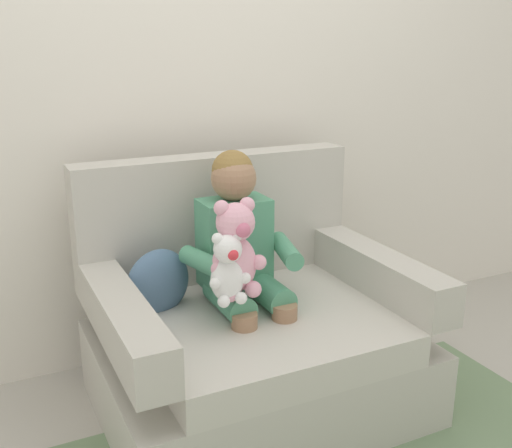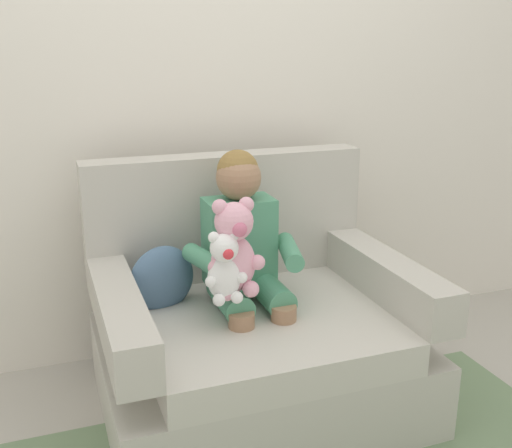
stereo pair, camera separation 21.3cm
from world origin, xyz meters
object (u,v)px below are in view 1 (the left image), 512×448
(armchair, at_px, (251,334))
(plush_white, at_px, (228,270))
(throw_pillow, at_px, (158,283))
(seated_child, at_px, (242,251))
(plush_pink, at_px, (235,251))

(armchair, bearing_deg, plush_white, -135.08)
(throw_pillow, bearing_deg, seated_child, -18.07)
(plush_pink, relative_size, plush_white, 1.38)
(armchair, relative_size, throw_pillow, 4.49)
(seated_child, height_order, throw_pillow, seated_child)
(seated_child, bearing_deg, plush_pink, -116.89)
(seated_child, height_order, plush_white, seated_child)
(plush_white, bearing_deg, seated_child, 65.55)
(armchair, bearing_deg, plush_pink, -134.69)
(armchair, xyz_separation_m, throw_pillow, (-0.32, 0.12, 0.22))
(armchair, xyz_separation_m, plush_pink, (-0.11, -0.11, 0.39))
(plush_pink, distance_m, throw_pillow, 0.36)
(armchair, height_order, plush_white, armchair)
(plush_pink, relative_size, throw_pillow, 1.33)
(plush_white, distance_m, throw_pillow, 0.35)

